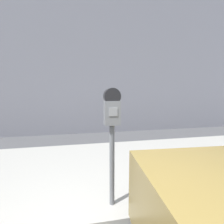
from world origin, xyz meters
TOP-DOWN VIEW (x-y plane):
  - sidewalk at (0.00, 2.20)m, footprint 24.00×2.80m
  - building_facade at (0.00, 5.34)m, footprint 24.00×0.30m
  - parking_meter at (0.17, 1.08)m, footprint 0.20×0.14m

SIDE VIEW (x-z plane):
  - sidewalk at x=0.00m, z-range 0.00..0.12m
  - parking_meter at x=0.17m, z-range 0.45..1.94m
  - building_facade at x=0.00m, z-range 0.00..6.58m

